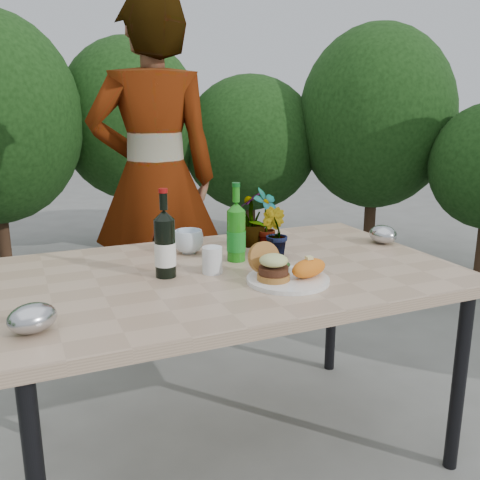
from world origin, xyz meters
name	(u,v)px	position (x,y,z in m)	size (l,w,h in m)	color
ground	(232,449)	(0.00, 0.00, 0.00)	(80.00, 80.00, 0.00)	slate
patio_table	(231,285)	(0.00, 0.00, 0.69)	(1.60, 1.00, 0.75)	tan
shrub_hedge	(150,136)	(0.12, 1.60, 1.14)	(6.91, 5.10, 2.11)	#382316
dinner_plate	(288,280)	(0.12, -0.20, 0.76)	(0.28, 0.28, 0.01)	white
burger_stack	(271,265)	(0.07, -0.18, 0.81)	(0.11, 0.16, 0.11)	#B7722D
sweet_potato	(309,268)	(0.19, -0.22, 0.80)	(0.15, 0.08, 0.06)	orange
grilled_veg	(280,266)	(0.14, -0.11, 0.78)	(0.08, 0.05, 0.03)	olive
wine_bottle	(165,245)	(-0.24, 0.02, 0.86)	(0.07, 0.07, 0.31)	black
sparkling_water	(236,233)	(0.06, 0.10, 0.86)	(0.07, 0.07, 0.30)	#1D7F17
plastic_cup	(212,260)	(-0.08, -0.01, 0.80)	(0.07, 0.07, 0.10)	white
seedling_left	(266,218)	(0.25, 0.23, 0.87)	(0.13, 0.09, 0.25)	#306021
seedling_mid	(275,233)	(0.22, 0.09, 0.85)	(0.11, 0.09, 0.19)	#21581E
seedling_right	(251,219)	(0.21, 0.28, 0.86)	(0.13, 0.13, 0.23)	#26511B
blue_bowl	(189,242)	(-0.07, 0.27, 0.80)	(0.12, 0.12, 0.09)	white
foil_packet_left	(32,318)	(-0.69, -0.29, 0.79)	(0.13, 0.11, 0.08)	#AFB1B6
foil_packet_right	(383,234)	(0.74, 0.09, 0.79)	(0.13, 0.11, 0.08)	#AFB2B6
person	(155,179)	(0.01, 1.09, 0.94)	(0.68, 0.45, 1.88)	#906648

